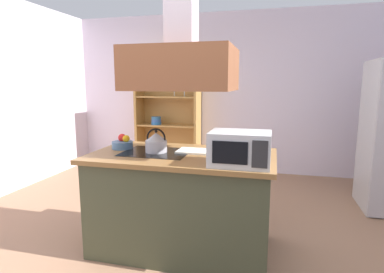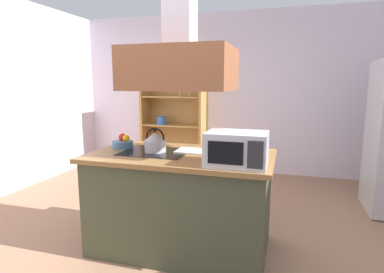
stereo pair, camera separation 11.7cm
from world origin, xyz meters
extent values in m
plane|color=#936B50|center=(0.00, 0.00, 0.00)|extent=(7.80, 7.80, 0.00)
cube|color=silver|center=(0.00, 3.00, 1.35)|extent=(6.00, 0.12, 2.70)
cube|color=#40452F|center=(-0.18, 0.16, 0.43)|extent=(1.56, 0.85, 0.86)
cube|color=olive|center=(-0.18, 0.16, 0.88)|extent=(1.64, 0.93, 0.04)
cube|color=black|center=(-0.43, 0.16, 0.90)|extent=(0.60, 0.48, 0.00)
cube|color=brown|center=(-0.18, 0.16, 1.64)|extent=(0.90, 0.70, 0.36)
cube|color=#B78643|center=(-1.74, 2.74, 0.99)|extent=(0.04, 0.40, 1.99)
cube|color=#B78643|center=(-0.66, 2.74, 0.99)|extent=(0.04, 0.40, 1.99)
cube|color=#B78643|center=(-1.20, 2.74, 1.97)|extent=(1.11, 0.40, 0.03)
cube|color=#B78643|center=(-1.20, 2.74, 0.04)|extent=(1.11, 0.40, 0.08)
cube|color=#B78643|center=(-1.20, 2.93, 0.99)|extent=(1.11, 0.02, 1.99)
cube|color=#B78643|center=(-1.20, 2.74, 0.79)|extent=(1.03, 0.36, 0.02)
cube|color=#B78643|center=(-1.20, 2.74, 1.29)|extent=(1.03, 0.36, 0.02)
cylinder|color=#2B68AD|center=(-1.40, 2.69, 0.83)|extent=(0.18, 0.18, 0.05)
cylinder|color=#3A63AA|center=(-1.40, 2.69, 0.88)|extent=(0.17, 0.17, 0.05)
cylinder|color=teal|center=(-1.40, 2.69, 0.92)|extent=(0.16, 0.16, 0.05)
cylinder|color=silver|center=(-1.06, 2.70, 1.36)|extent=(0.01, 0.01, 0.12)
cone|color=silver|center=(-1.06, 2.70, 1.46)|extent=(0.07, 0.07, 0.08)
cylinder|color=silver|center=(-0.89, 2.70, 1.36)|extent=(0.01, 0.01, 0.12)
cone|color=silver|center=(-0.89, 2.70, 1.46)|extent=(0.07, 0.07, 0.08)
cylinder|color=#B7B5BD|center=(-0.43, 0.16, 0.96)|extent=(0.20, 0.20, 0.11)
cone|color=silver|center=(-0.43, 0.16, 1.05)|extent=(0.19, 0.19, 0.07)
sphere|color=black|center=(-0.43, 0.16, 1.10)|extent=(0.03, 0.03, 0.03)
torus|color=black|center=(-0.43, 0.16, 1.03)|extent=(0.18, 0.02, 0.18)
cube|color=white|center=(-0.07, 0.25, 0.91)|extent=(0.34, 0.24, 0.02)
cube|color=#B7BABF|center=(0.36, -0.10, 1.03)|extent=(0.46, 0.34, 0.26)
cube|color=black|center=(0.31, -0.28, 1.03)|extent=(0.26, 0.01, 0.17)
cube|color=#262628|center=(0.52, -0.28, 1.03)|extent=(0.11, 0.01, 0.20)
cylinder|color=#4C7299|center=(-0.80, 0.23, 0.94)|extent=(0.20, 0.20, 0.07)
sphere|color=#FEAF14|center=(-0.76, 0.23, 1.00)|extent=(0.07, 0.07, 0.07)
sphere|color=red|center=(-0.82, 0.26, 1.00)|extent=(0.08, 0.08, 0.08)
camera|label=1|loc=(0.60, -2.50, 1.52)|focal=29.60mm
camera|label=2|loc=(0.72, -2.47, 1.52)|focal=29.60mm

